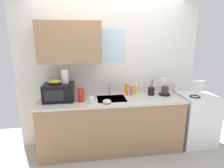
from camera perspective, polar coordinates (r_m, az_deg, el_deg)
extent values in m
cube|color=silver|center=(3.14, -0.92, 3.31)|extent=(3.10, 0.10, 2.50)
cube|color=#9E7551|center=(2.86, -13.30, 12.77)|extent=(0.95, 0.32, 0.62)
cube|color=silver|center=(3.05, -0.96, 11.97)|extent=(0.56, 0.02, 0.55)
cube|color=#9E7551|center=(3.08, 0.00, -13.06)|extent=(2.30, 0.60, 0.86)
cube|color=beige|center=(2.90, 0.00, -5.13)|extent=(2.33, 0.63, 0.03)
cube|color=#9EA0A5|center=(2.94, -0.16, -5.98)|extent=(0.46, 0.38, 0.14)
cylinder|color=#B2B5BA|center=(3.09, -0.74, -1.42)|extent=(0.03, 0.03, 0.22)
cube|color=white|center=(3.59, 25.01, -10.03)|extent=(0.60, 0.60, 0.90)
torus|color=black|center=(3.30, 25.02, -3.65)|extent=(0.17, 0.17, 0.02)
cube|color=white|center=(3.65, 23.53, -0.55)|extent=(0.60, 0.04, 0.18)
cube|color=black|center=(2.91, -16.60, -2.54)|extent=(0.46, 0.34, 0.27)
cube|color=black|center=(2.75, -18.13, -3.59)|extent=(0.28, 0.01, 0.17)
ellipsoid|color=gold|center=(2.87, -17.82, 0.69)|extent=(0.20, 0.11, 0.07)
cylinder|color=white|center=(2.89, -14.84, 2.47)|extent=(0.11, 0.11, 0.22)
cylinder|color=black|center=(3.22, 16.42, -3.13)|extent=(0.19, 0.19, 0.03)
cylinder|color=#3F332D|center=(3.19, 16.60, -1.81)|extent=(0.12, 0.12, 0.13)
cube|color=silver|center=(3.25, 16.08, -0.50)|extent=(0.11, 0.09, 0.26)
cylinder|color=orange|center=(3.06, 4.68, -1.70)|extent=(0.06, 0.06, 0.22)
cone|color=white|center=(3.03, 4.73, 0.58)|extent=(0.04, 0.04, 0.04)
cylinder|color=#E55999|center=(3.09, 6.22, -2.08)|extent=(0.06, 0.06, 0.16)
cone|color=white|center=(3.07, 6.27, -0.33)|extent=(0.04, 0.04, 0.04)
cylinder|color=yellow|center=(3.16, 7.79, -1.78)|extent=(0.06, 0.06, 0.16)
cone|color=white|center=(3.14, 7.85, -0.06)|extent=(0.05, 0.05, 0.04)
cylinder|color=red|center=(2.79, -9.91, -3.51)|extent=(0.10, 0.10, 0.21)
cylinder|color=white|center=(2.72, -6.39, -5.09)|extent=(0.08, 0.08, 0.09)
cylinder|color=black|center=(3.16, 12.39, -2.28)|extent=(0.11, 0.11, 0.13)
cylinder|color=olive|center=(3.13, 12.20, -0.91)|extent=(0.02, 0.02, 0.21)
cylinder|color=olive|center=(3.15, 12.70, -0.83)|extent=(0.02, 0.02, 0.21)
cylinder|color=olive|center=(3.11, 12.61, -0.67)|extent=(0.02, 0.03, 0.25)
ellipsoid|color=beige|center=(2.68, -1.62, -5.62)|extent=(0.13, 0.13, 0.06)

